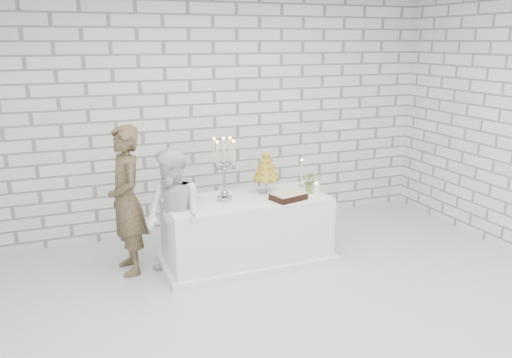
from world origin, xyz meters
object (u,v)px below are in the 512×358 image
object	(u,v)px
croquembouche	(266,172)
cake_table	(247,230)
candelabra	(224,169)
groom	(126,201)
bride	(174,216)

from	to	relation	value
croquembouche	cake_table	bearing A→B (deg)	-153.91
croquembouche	candelabra	bearing A→B (deg)	-167.93
groom	croquembouche	size ratio (longest dim) A/B	3.28
cake_table	bride	size ratio (longest dim) A/B	1.29
cake_table	groom	bearing A→B (deg)	169.35
bride	croquembouche	size ratio (longest dim) A/B	2.85
bride	candelabra	xyz separation A→B (m)	(0.60, 0.16, 0.40)
groom	croquembouche	distance (m)	1.57
groom	croquembouche	world-z (taller)	groom
groom	bride	xyz separation A→B (m)	(0.42, -0.38, -0.11)
cake_table	bride	distance (m)	0.92
groom	bride	world-z (taller)	groom
cake_table	croquembouche	bearing A→B (deg)	26.09
groom	bride	distance (m)	0.57
candelabra	croquembouche	size ratio (longest dim) A/B	1.44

